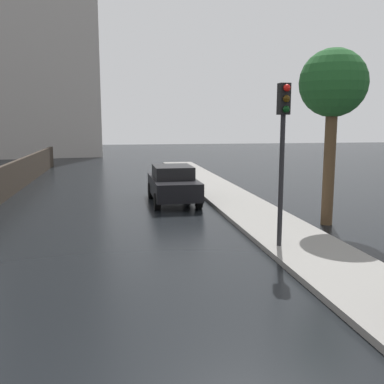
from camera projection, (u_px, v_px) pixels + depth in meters
car_black_mid_road at (173, 184)px, 17.70m from camera, size 1.83×4.10×1.50m
traffic_light at (283, 134)px, 10.67m from camera, size 0.26×0.39×4.04m
street_tree_near at (333, 87)px, 13.36m from camera, size 2.08×2.08×5.47m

